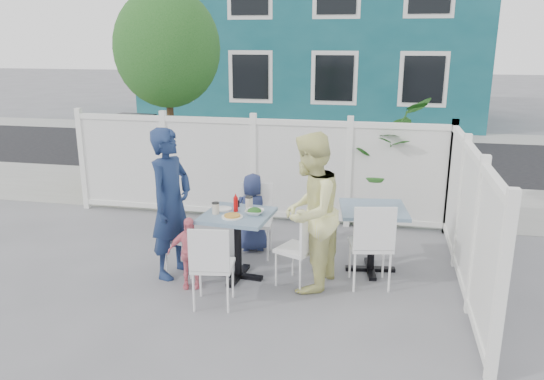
% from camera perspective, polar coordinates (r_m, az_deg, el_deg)
% --- Properties ---
extents(ground, '(80.00, 80.00, 0.00)m').
position_cam_1_polar(ground, '(6.31, -8.07, -10.11)').
color(ground, slate).
extents(near_sidewalk, '(24.00, 2.60, 0.01)m').
position_cam_1_polar(near_sidewalk, '(9.72, -0.54, -0.45)').
color(near_sidewalk, gray).
rests_on(near_sidewalk, ground).
extents(street, '(24.00, 5.00, 0.01)m').
position_cam_1_polar(street, '(13.25, 2.89, 3.99)').
color(street, black).
rests_on(street, ground).
extents(far_sidewalk, '(24.00, 1.60, 0.01)m').
position_cam_1_polar(far_sidewalk, '(16.27, 4.62, 6.22)').
color(far_sidewalk, gray).
rests_on(far_sidewalk, ground).
extents(building, '(11.00, 6.00, 6.00)m').
position_cam_1_polar(building, '(19.46, 4.64, 16.69)').
color(building, '#124C56').
rests_on(building, ground).
extents(fence_back, '(5.86, 0.08, 1.60)m').
position_cam_1_polar(fence_back, '(8.18, -1.97, 2.02)').
color(fence_back, white).
rests_on(fence_back, ground).
extents(fence_right, '(0.08, 3.66, 1.60)m').
position_cam_1_polar(fence_right, '(6.31, 20.32, -3.29)').
color(fence_right, white).
rests_on(fence_right, ground).
extents(tree, '(1.80, 1.62, 3.59)m').
position_cam_1_polar(tree, '(9.33, -11.25, 14.69)').
color(tree, '#382316').
rests_on(tree, ground).
extents(utility_cabinet, '(0.75, 0.58, 1.30)m').
position_cam_1_polar(utility_cabinet, '(10.63, -14.60, 4.04)').
color(utility_cabinet, gold).
rests_on(utility_cabinet, ground).
extents(potted_shrub_a, '(1.11, 1.11, 1.55)m').
position_cam_1_polar(potted_shrub_a, '(8.95, -3.69, 3.18)').
color(potted_shrub_a, '#194C17').
rests_on(potted_shrub_a, ground).
extents(potted_shrub_b, '(1.87, 2.02, 1.87)m').
position_cam_1_polar(potted_shrub_b, '(8.51, 11.09, 3.32)').
color(potted_shrub_b, '#194C17').
rests_on(potted_shrub_b, ground).
extents(main_table, '(0.83, 0.83, 0.80)m').
position_cam_1_polar(main_table, '(6.22, -3.73, -4.13)').
color(main_table, '#415F7E').
rests_on(main_table, ground).
extents(spare_table, '(0.87, 0.87, 0.81)m').
position_cam_1_polar(spare_table, '(6.49, 10.78, -3.44)').
color(spare_table, '#415F7E').
rests_on(spare_table, ground).
extents(chair_left, '(0.45, 0.47, 0.90)m').
position_cam_1_polar(chair_left, '(6.53, -9.97, -4.28)').
color(chair_left, white).
rests_on(chair_left, ground).
extents(chair_right, '(0.52, 0.53, 0.90)m').
position_cam_1_polar(chair_right, '(6.04, 3.28, -5.80)').
color(chair_right, white).
rests_on(chair_right, ground).
extents(chair_back, '(0.47, 0.46, 0.94)m').
position_cam_1_polar(chair_back, '(6.94, -1.75, -2.60)').
color(chair_back, white).
rests_on(chair_back, ground).
extents(chair_near, '(0.47, 0.46, 0.92)m').
position_cam_1_polar(chair_near, '(5.57, -6.55, -7.61)').
color(chair_near, white).
rests_on(chair_near, ground).
extents(chair_spare, '(0.54, 0.52, 1.01)m').
position_cam_1_polar(chair_spare, '(6.06, 10.72, -5.30)').
color(chair_spare, white).
rests_on(chair_spare, ground).
extents(man, '(0.57, 0.74, 1.79)m').
position_cam_1_polar(man, '(6.33, -10.83, -1.42)').
color(man, navy).
rests_on(man, ground).
extents(woman, '(0.85, 1.00, 1.80)m').
position_cam_1_polar(woman, '(5.90, 4.05, -2.43)').
color(woman, '#ECEB4B').
rests_on(woman, ground).
extents(boy, '(0.59, 0.46, 1.05)m').
position_cam_1_polar(boy, '(7.07, -2.06, -2.43)').
color(boy, navy).
rests_on(boy, ground).
extents(toddler, '(0.53, 0.34, 0.84)m').
position_cam_1_polar(toddler, '(6.13, -8.88, -6.66)').
color(toddler, pink).
rests_on(toddler, ground).
extents(plate_main, '(0.24, 0.24, 0.02)m').
position_cam_1_polar(plate_main, '(6.03, -4.30, -2.89)').
color(plate_main, white).
rests_on(plate_main, main_table).
extents(plate_side, '(0.22, 0.22, 0.01)m').
position_cam_1_polar(plate_side, '(6.31, -5.33, -2.04)').
color(plate_side, white).
rests_on(plate_side, main_table).
extents(salad_bowl, '(0.22, 0.22, 0.05)m').
position_cam_1_polar(salad_bowl, '(6.12, -1.90, -2.39)').
color(salad_bowl, white).
rests_on(salad_bowl, main_table).
extents(coffee_cup_a, '(0.08, 0.08, 0.13)m').
position_cam_1_polar(coffee_cup_a, '(6.15, -6.09, -2.01)').
color(coffee_cup_a, beige).
rests_on(coffee_cup_a, main_table).
extents(coffee_cup_b, '(0.09, 0.09, 0.13)m').
position_cam_1_polar(coffee_cup_b, '(6.33, -2.48, -1.38)').
color(coffee_cup_b, beige).
rests_on(coffee_cup_b, main_table).
extents(ketchup_bottle, '(0.05, 0.05, 0.17)m').
position_cam_1_polar(ketchup_bottle, '(6.21, -3.92, -1.56)').
color(ketchup_bottle, '#C00A0A').
rests_on(ketchup_bottle, main_table).
extents(salt_shaker, '(0.03, 0.03, 0.07)m').
position_cam_1_polar(salt_shaker, '(6.38, -3.80, -1.56)').
color(salt_shaker, white).
rests_on(salt_shaker, main_table).
extents(pepper_shaker, '(0.03, 0.03, 0.08)m').
position_cam_1_polar(pepper_shaker, '(6.41, -3.65, -1.44)').
color(pepper_shaker, black).
rests_on(pepper_shaker, main_table).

